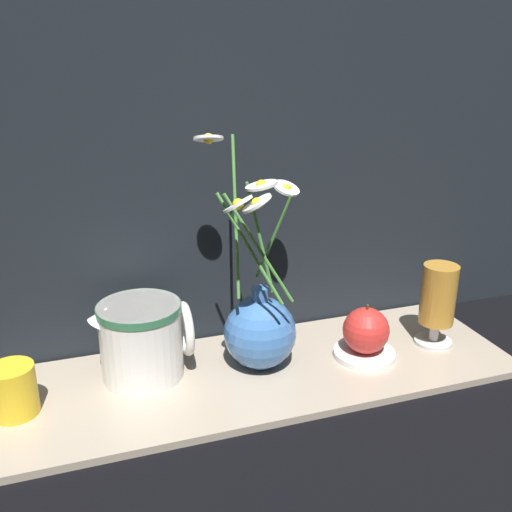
% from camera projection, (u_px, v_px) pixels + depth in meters
% --- Properties ---
extents(ground_plane, '(6.00, 6.00, 0.00)m').
position_uv_depth(ground_plane, '(253.00, 377.00, 0.93)').
color(ground_plane, black).
extents(shelf, '(0.87, 0.27, 0.01)m').
position_uv_depth(shelf, '(253.00, 374.00, 0.93)').
color(shelf, tan).
rests_on(shelf, ground_plane).
extents(backdrop_wall, '(1.37, 0.02, 1.10)m').
position_uv_depth(backdrop_wall, '(222.00, 17.00, 0.88)').
color(backdrop_wall, black).
rests_on(backdrop_wall, ground_plane).
extents(vase_with_flowers, '(0.18, 0.19, 0.38)m').
position_uv_depth(vase_with_flowers, '(260.00, 327.00, 0.92)').
color(vase_with_flowers, '#3F72B7').
rests_on(vase_with_flowers, shelf).
extents(yellow_mug, '(0.08, 0.07, 0.08)m').
position_uv_depth(yellow_mug, '(11.00, 390.00, 0.81)').
color(yellow_mug, yellow).
rests_on(yellow_mug, shelf).
extents(ceramic_pitcher, '(0.16, 0.13, 0.14)m').
position_uv_depth(ceramic_pitcher, '(143.00, 337.00, 0.89)').
color(ceramic_pitcher, white).
rests_on(ceramic_pitcher, shelf).
extents(tea_glass, '(0.07, 0.07, 0.15)m').
position_uv_depth(tea_glass, '(438.00, 298.00, 0.98)').
color(tea_glass, silver).
rests_on(tea_glass, shelf).
extents(saucer_plate, '(0.10, 0.10, 0.01)m').
position_uv_depth(saucer_plate, '(364.00, 354.00, 0.97)').
color(saucer_plate, white).
rests_on(saucer_plate, shelf).
extents(orange_fruit, '(0.08, 0.08, 0.09)m').
position_uv_depth(orange_fruit, '(366.00, 330.00, 0.95)').
color(orange_fruit, red).
rests_on(orange_fruit, saucer_plate).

